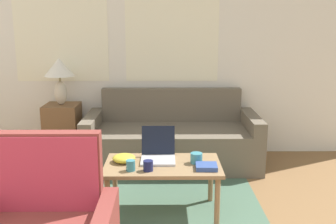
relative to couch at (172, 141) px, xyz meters
The scene contains 12 objects.
wall_back 1.27m from the couch, 142.59° to the left, with size 6.23×0.06×2.60m.
rug 0.70m from the couch, 98.71° to the right, with size 1.73×1.84×0.01m.
couch is the anchor object (origin of this frame).
side_table 1.28m from the couch, behind, with size 0.39×0.39×0.67m.
table_lamp 1.50m from the couch, behind, with size 0.34×0.34×0.53m.
coffee_table 1.23m from the couch, 94.61° to the right, with size 0.96×0.55×0.44m.
laptop 1.14m from the couch, 97.08° to the right, with size 0.29×0.32×0.26m.
cup_navy 1.44m from the couch, 104.26° to the right, with size 0.07×0.07×0.09m.
cup_yellow 1.41m from the couch, 98.74° to the right, with size 0.08×0.08×0.08m.
cup_white 1.24m from the couch, 81.42° to the right, with size 0.10×0.10×0.09m.
snack_bowl 1.27m from the couch, 109.81° to the right, with size 0.19×0.19×0.07m.
book_red 1.38m from the couch, 79.33° to the right, with size 0.18×0.16×0.04m.
Camera 1 is at (0.49, -0.73, 1.57)m, focal length 42.00 mm.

